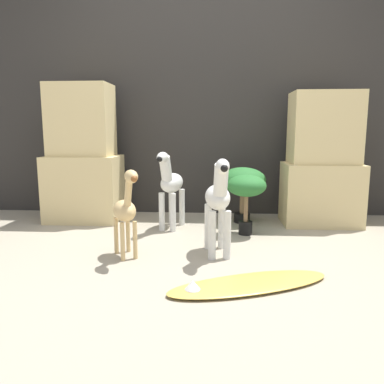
{
  "coord_description": "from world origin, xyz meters",
  "views": [
    {
      "loc": [
        0.15,
        -2.29,
        0.84
      ],
      "look_at": [
        -0.04,
        0.54,
        0.37
      ],
      "focal_mm": 35.0,
      "sensor_mm": 36.0,
      "label": 1
    }
  ],
  "objects": [
    {
      "name": "rock_pillar_right",
      "position": [
        1.08,
        1.09,
        0.54
      ],
      "size": [
        0.66,
        0.44,
        1.17
      ],
      "color": "#DBC184",
      "rests_on": "ground_plane"
    },
    {
      "name": "ground_plane",
      "position": [
        0.0,
        0.0,
        0.0
      ],
      "size": [
        14.0,
        14.0,
        0.0
      ],
      "primitive_type": "plane",
      "color": "#9E937F"
    },
    {
      "name": "surfboard",
      "position": [
        0.33,
        -0.35,
        0.02
      ],
      "size": [
        0.98,
        0.6,
        0.08
      ],
      "color": "gold",
      "rests_on": "ground_plane"
    },
    {
      "name": "zebra_left",
      "position": [
        -0.24,
        0.84,
        0.38
      ],
      "size": [
        0.24,
        0.47,
        0.67
      ],
      "color": "silver",
      "rests_on": "ground_plane"
    },
    {
      "name": "giraffe_figurine",
      "position": [
        -0.44,
        0.08,
        0.34
      ],
      "size": [
        0.27,
        0.36,
        0.6
      ],
      "color": "tan",
      "rests_on": "ground_plane"
    },
    {
      "name": "potted_palm_front",
      "position": [
        0.39,
        1.11,
        0.38
      ],
      "size": [
        0.42,
        0.42,
        0.51
      ],
      "color": "black",
      "rests_on": "ground_plane"
    },
    {
      "name": "wall_back",
      "position": [
        0.0,
        1.51,
        1.1
      ],
      "size": [
        6.4,
        0.08,
        2.2
      ],
      "color": "#2D2B28",
      "rests_on": "ground_plane"
    },
    {
      "name": "rock_pillar_left",
      "position": [
        -1.08,
        1.09,
        0.57
      ],
      "size": [
        0.66,
        0.44,
        1.25
      ],
      "color": "#DBC184",
      "rests_on": "ground_plane"
    },
    {
      "name": "zebra_right",
      "position": [
        0.16,
        0.17,
        0.38
      ],
      "size": [
        0.21,
        0.47,
        0.67
      ],
      "color": "silver",
      "rests_on": "ground_plane"
    },
    {
      "name": "potted_palm_back",
      "position": [
        0.39,
        0.7,
        0.38
      ],
      "size": [
        0.32,
        0.32,
        0.49
      ],
      "color": "black",
      "rests_on": "ground_plane"
    }
  ]
}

